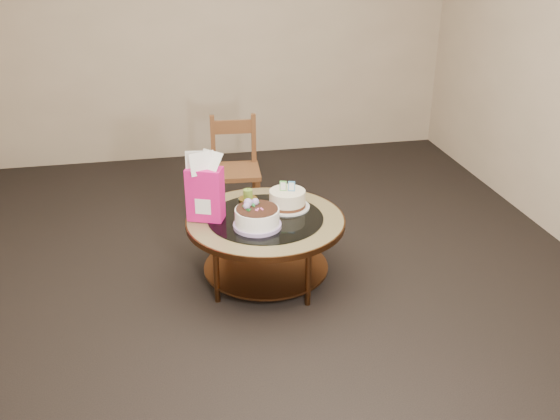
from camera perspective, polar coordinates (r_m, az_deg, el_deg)
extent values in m
plane|color=black|center=(4.20, -1.27, -6.33)|extent=(5.00, 5.00, 0.00)
cube|color=tan|center=(6.12, -5.77, 16.66)|extent=(4.50, 0.02, 2.60)
cube|color=tan|center=(1.49, 16.11, -12.66)|extent=(4.50, 0.02, 2.60)
cylinder|color=#583219|center=(4.33, 2.75, -2.12)|extent=(0.04, 0.04, 0.42)
cylinder|color=#583219|center=(4.37, -4.69, -1.90)|extent=(0.04, 0.04, 0.42)
cylinder|color=#583219|center=(3.88, -5.83, -5.69)|extent=(0.04, 0.04, 0.42)
cylinder|color=#583219|center=(3.84, 2.59, -5.98)|extent=(0.04, 0.04, 0.42)
cylinder|color=#583219|center=(4.15, -1.28, -5.15)|extent=(0.82, 0.82, 0.02)
cylinder|color=#583219|center=(3.99, -1.33, -1.03)|extent=(1.02, 1.02, 0.04)
cylinder|color=#917F50|center=(3.98, -1.33, -0.85)|extent=(1.00, 1.00, 0.01)
cylinder|color=black|center=(3.98, -1.33, -0.74)|extent=(0.74, 0.74, 0.01)
cylinder|color=#A289C1|center=(3.85, -2.09, -1.40)|extent=(0.30, 0.30, 0.02)
cylinder|color=white|center=(3.83, -2.10, -0.74)|extent=(0.27, 0.27, 0.12)
cylinder|color=black|center=(3.81, -2.11, 0.12)|extent=(0.26, 0.26, 0.01)
sphere|color=#A289C1|center=(3.83, -2.93, 0.68)|extent=(0.05, 0.05, 0.05)
sphere|color=#A289C1|center=(3.85, -2.27, 0.75)|extent=(0.05, 0.05, 0.05)
sphere|color=#A289C1|center=(3.80, -3.08, 0.36)|extent=(0.04, 0.04, 0.04)
cone|color=#1E722F|center=(3.82, -2.40, 0.36)|extent=(0.03, 0.03, 0.03)
cone|color=#1E722F|center=(3.83, -3.34, 0.39)|extent=(0.04, 0.04, 0.03)
cone|color=#1E722F|center=(3.87, -2.02, 0.68)|extent=(0.04, 0.04, 0.03)
cone|color=#1E722F|center=(3.78, -2.80, 0.04)|extent=(0.04, 0.04, 0.03)
cylinder|color=silver|center=(4.11, 0.67, 0.31)|extent=(0.30, 0.30, 0.01)
cylinder|color=#462314|center=(4.10, 0.67, 0.51)|extent=(0.24, 0.24, 0.02)
cylinder|color=beige|center=(4.08, 0.67, 1.20)|extent=(0.24, 0.24, 0.09)
cube|color=#56B34D|center=(4.05, 0.29, 2.22)|extent=(0.05, 0.02, 0.07)
cube|color=white|center=(4.05, 0.29, 2.22)|extent=(0.04, 0.02, 0.05)
cube|color=#3A89C8|center=(4.05, 1.07, 2.19)|extent=(0.05, 0.02, 0.07)
cube|color=white|center=(4.05, 1.07, 2.19)|extent=(0.04, 0.02, 0.05)
cube|color=#F21682|center=(3.92, -6.85, 1.46)|extent=(0.25, 0.19, 0.34)
cube|color=white|center=(3.94, -6.80, 0.66)|extent=(0.14, 0.15, 0.10)
cube|color=#DAC65A|center=(4.21, -2.93, 0.87)|extent=(0.13, 0.13, 0.01)
cylinder|color=gold|center=(4.21, -2.94, 1.00)|extent=(0.13, 0.13, 0.01)
cylinder|color=olive|center=(4.19, -2.95, 1.47)|extent=(0.06, 0.06, 0.06)
cylinder|color=black|center=(4.18, -2.96, 1.92)|extent=(0.00, 0.00, 0.01)
cube|color=brown|center=(4.87, -4.10, 3.52)|extent=(0.40, 0.40, 0.04)
cube|color=brown|center=(4.80, -5.83, 0.49)|extent=(0.04, 0.04, 0.40)
cube|color=brown|center=(4.81, -2.01, 0.69)|extent=(0.04, 0.04, 0.40)
cube|color=brown|center=(5.09, -5.94, 1.99)|extent=(0.04, 0.04, 0.40)
cube|color=brown|center=(5.10, -2.34, 2.17)|extent=(0.04, 0.04, 0.40)
cube|color=brown|center=(4.95, -6.15, 6.31)|extent=(0.04, 0.04, 0.41)
cube|color=brown|center=(4.96, -2.42, 6.49)|extent=(0.04, 0.04, 0.41)
cube|color=brown|center=(4.92, -4.32, 7.59)|extent=(0.32, 0.05, 0.11)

